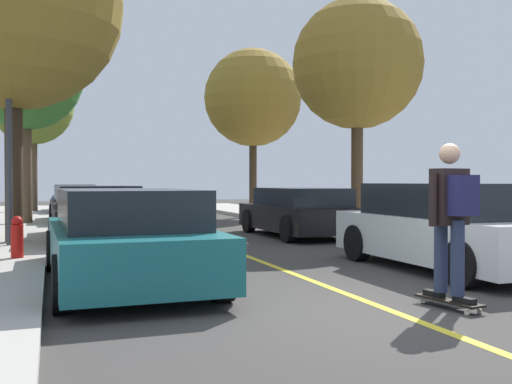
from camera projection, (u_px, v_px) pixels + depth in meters
name	position (u px, v px, depth m)	size (l,w,h in m)	color
ground	(391.00, 311.00, 6.43)	(80.00, 80.00, 0.00)	#3D3A38
center_line	(265.00, 263.00, 10.21)	(0.12, 39.20, 0.01)	gold
parked_car_left_nearest	(125.00, 237.00, 8.10)	(2.08, 4.71, 1.31)	#196066
parked_car_left_near	(96.00, 215.00, 13.28)	(2.02, 4.69, 1.32)	black
parked_car_left_far	(82.00, 206.00, 19.32)	(2.08, 4.52, 1.28)	black
parked_car_left_farthest	(75.00, 199.00, 25.70)	(2.00, 4.59, 1.29)	navy
parked_car_right_nearest	(451.00, 227.00, 9.41)	(2.02, 4.29, 1.38)	white
parked_car_right_near	(299.00, 212.00, 15.22)	(1.92, 4.31, 1.25)	black
street_tree_left_nearest	(13.00, 1.00, 12.39)	(4.58, 4.58, 7.37)	#3D2D1E
street_tree_left_near	(25.00, 74.00, 18.21)	(3.54, 3.54, 6.41)	brown
street_tree_left_far	(33.00, 105.00, 25.70)	(3.48, 3.48, 6.37)	brown
street_tree_right_nearest	(357.00, 65.00, 15.72)	(3.48, 3.48, 6.15)	#4C3823
street_tree_right_near	(253.00, 98.00, 23.85)	(3.94, 3.94, 6.65)	#3D2D1E
fire_hydrant	(17.00, 237.00, 9.84)	(0.20, 0.20, 0.70)	#B2140F
streetlamp	(9.00, 80.00, 11.76)	(0.36, 0.24, 5.80)	#38383D
skateboard	(449.00, 301.00, 6.55)	(0.35, 0.86, 0.10)	black
skateboarder	(452.00, 211.00, 6.50)	(0.59, 0.71, 1.73)	black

